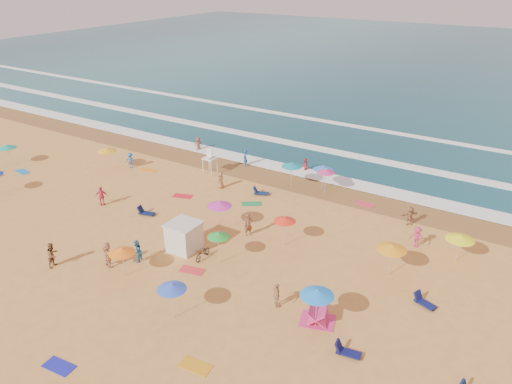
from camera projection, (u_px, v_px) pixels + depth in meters
The scene contains 13 objects.
ground at pixel (193, 231), 38.62m from camera, with size 220.00×220.00×0.00m, color gold.
ocean at pixel (449, 63), 103.07m from camera, with size 220.00×140.00×0.18m, color #0C4756.
wet_sand at pixel (275, 178), 48.21m from camera, with size 220.00×220.00×0.00m, color olive.
surf_foam at pixel (315, 150), 54.93m from camera, with size 200.00×18.70×0.05m.
cabana at pixel (184, 237), 35.82m from camera, with size 2.00×2.00×2.00m, color silver.
cabana_roof at pixel (183, 224), 35.37m from camera, with size 2.20×2.20×0.12m, color silver.
bicycle at pixel (203, 253), 34.90m from camera, with size 0.58×1.66×0.87m, color black.
lifeguard_stand at pixel (210, 163), 48.85m from camera, with size 1.20×1.20×2.10m, color white, non-canonical shape.
beach_umbrellas at pixel (217, 204), 38.04m from camera, with size 50.48×27.91×0.82m.
loungers at pixel (191, 270), 33.46m from camera, with size 44.88×23.31×0.34m.
towels at pixel (137, 230), 38.73m from camera, with size 33.29×27.49×0.03m.
popup_tents at pixel (496, 328), 27.49m from camera, with size 20.13×10.04×1.20m.
beachgoers at pixel (190, 205), 40.95m from camera, with size 39.92×25.47×2.10m.
Camera 1 is at (22.16, -25.95, 18.97)m, focal length 35.00 mm.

